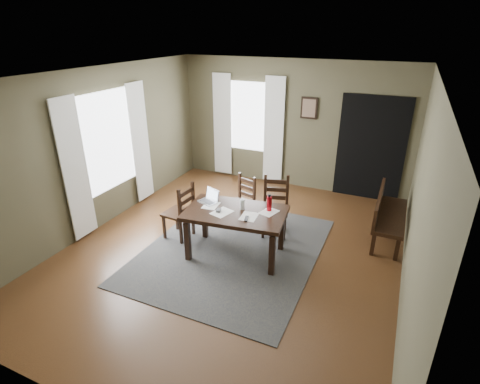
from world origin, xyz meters
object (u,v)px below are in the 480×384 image
at_px(water_bottle, 269,203).
at_px(chair_back_left, 242,201).
at_px(chair_end, 180,212).
at_px(chair_back_right, 275,207).
at_px(laptop, 210,198).
at_px(dining_table, 236,217).
at_px(bench, 386,212).

bearing_deg(water_bottle, chair_back_left, 135.92).
xyz_separation_m(chair_end, chair_back_right, (1.37, 0.81, 0.02)).
bearing_deg(chair_back_right, water_bottle, -94.86).
distance_m(laptop, water_bottle, 0.97).
bearing_deg(chair_back_right, laptop, -153.12).
bearing_deg(laptop, chair_back_right, 64.37).
bearing_deg(chair_back_right, chair_back_left, 159.04).
distance_m(dining_table, chair_back_right, 0.97).
bearing_deg(bench, water_bottle, 127.98).
height_order(chair_back_right, laptop, chair_back_right).
bearing_deg(dining_table, laptop, 157.12).
relative_size(laptop, water_bottle, 1.33).
relative_size(dining_table, water_bottle, 6.03).
bearing_deg(bench, chair_back_left, 102.21).
relative_size(chair_end, water_bottle, 3.67).
height_order(bench, water_bottle, water_bottle).
relative_size(dining_table, laptop, 4.53).
xyz_separation_m(dining_table, water_bottle, (0.45, 0.22, 0.21)).
relative_size(dining_table, chair_back_right, 1.59).
bearing_deg(bench, laptop, 117.46).
bearing_deg(dining_table, chair_end, 167.61).
xyz_separation_m(bench, water_bottle, (-1.60, -1.25, 0.40)).
height_order(chair_back_right, water_bottle, water_bottle).
distance_m(chair_end, laptop, 0.63).
bearing_deg(laptop, chair_end, -152.86).
distance_m(chair_back_left, water_bottle, 1.15).
bearing_deg(laptop, water_bottle, 26.81).
distance_m(chair_back_left, bench, 2.42).
height_order(chair_back_right, bench, chair_back_right).
relative_size(dining_table, chair_end, 1.64).
height_order(bench, laptop, laptop).
relative_size(chair_back_left, bench, 0.62).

